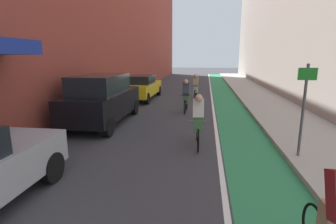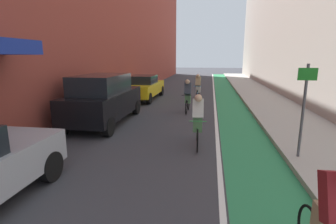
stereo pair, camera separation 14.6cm
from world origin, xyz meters
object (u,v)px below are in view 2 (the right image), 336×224
at_px(cyclist_trailing, 188,96).
at_px(street_sign_post, 304,102).
at_px(cyclist_mid, 198,120).
at_px(parked_suv_black, 104,99).
at_px(parked_sedan_yellow_cab, 144,87).
at_px(cyclist_far, 198,87).

bearing_deg(cyclist_trailing, street_sign_post, -58.67).
distance_m(cyclist_mid, cyclist_trailing, 4.86).
bearing_deg(parked_suv_black, cyclist_mid, -28.56).
xyz_separation_m(parked_sedan_yellow_cab, cyclist_mid, (3.89, -8.28, 0.02)).
bearing_deg(parked_suv_black, cyclist_far, 62.61).
bearing_deg(cyclist_mid, cyclist_trailing, 98.73).
height_order(cyclist_mid, street_sign_post, street_sign_post).
bearing_deg(cyclist_mid, street_sign_post, -15.85).
distance_m(parked_sedan_yellow_cab, cyclist_mid, 9.15).
height_order(parked_sedan_yellow_cab, cyclist_trailing, cyclist_trailing).
xyz_separation_m(parked_sedan_yellow_cab, cyclist_far, (3.46, 0.50, 0.02)).
relative_size(parked_suv_black, cyclist_mid, 2.66).
bearing_deg(cyclist_trailing, parked_sedan_yellow_cab, 132.19).
xyz_separation_m(parked_suv_black, cyclist_far, (3.46, 6.67, -0.21)).
relative_size(parked_suv_black, parked_sedan_yellow_cab, 0.99).
bearing_deg(parked_suv_black, parked_sedan_yellow_cab, 90.01).
distance_m(cyclist_far, street_sign_post, 10.05).
bearing_deg(cyclist_trailing, cyclist_far, 85.62).
distance_m(cyclist_mid, cyclist_far, 8.80).
distance_m(parked_sedan_yellow_cab, cyclist_trailing, 4.69).
relative_size(parked_suv_black, cyclist_far, 2.68).
distance_m(cyclist_mid, street_sign_post, 2.85).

